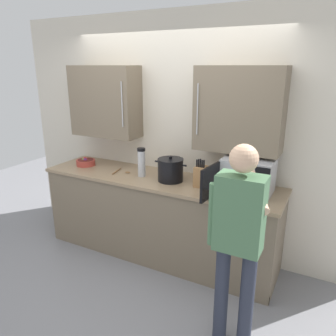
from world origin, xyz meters
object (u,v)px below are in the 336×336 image
object	(u,v)px
microwave_oven	(245,175)
knife_block	(201,176)
thermos_flask	(142,162)
wooden_spoon	(122,172)
fruit_bowl	(86,162)
person_figure	(238,232)
stock_pot	(171,170)

from	to	relation	value
microwave_oven	knife_block	xyz separation A→B (m)	(-0.44, -0.06, -0.06)
knife_block	thermos_flask	xyz separation A→B (m)	(-0.71, -0.01, 0.05)
wooden_spoon	knife_block	xyz separation A→B (m)	(0.98, 0.01, 0.10)
thermos_flask	knife_block	bearing A→B (deg)	1.14
fruit_bowl	knife_block	distance (m)	1.55
knife_block	person_figure	size ratio (longest dim) A/B	0.18
fruit_bowl	stock_pot	distance (m)	1.20
knife_block	person_figure	distance (m)	1.06
microwave_oven	thermos_flask	bearing A→B (deg)	-176.53
microwave_oven	stock_pot	bearing A→B (deg)	-176.11
knife_block	fruit_bowl	bearing A→B (deg)	179.28
microwave_oven	person_figure	size ratio (longest dim) A/B	0.43
stock_pot	wooden_spoon	bearing A→B (deg)	-178.91
thermos_flask	stock_pot	bearing A→B (deg)	2.54
stock_pot	knife_block	bearing A→B (deg)	-0.28
stock_pot	person_figure	bearing A→B (deg)	-40.37
wooden_spoon	thermos_flask	world-z (taller)	thermos_flask
microwave_oven	knife_block	size ratio (longest dim) A/B	2.37
microwave_oven	person_figure	distance (m)	0.93
wooden_spoon	fruit_bowl	distance (m)	0.57
fruit_bowl	knife_block	world-z (taller)	knife_block
fruit_bowl	knife_block	xyz separation A→B (m)	(1.55, -0.02, 0.07)
microwave_oven	stock_pot	xyz separation A→B (m)	(-0.79, -0.05, -0.05)
wooden_spoon	knife_block	size ratio (longest dim) A/B	0.75
wooden_spoon	thermos_flask	bearing A→B (deg)	-0.79
microwave_oven	stock_pot	distance (m)	0.79
fruit_bowl	knife_block	size ratio (longest dim) A/B	0.78
wooden_spoon	thermos_flask	size ratio (longest dim) A/B	0.69
microwave_oven	thermos_flask	size ratio (longest dim) A/B	2.16
microwave_oven	fruit_bowl	distance (m)	1.99
microwave_oven	knife_block	bearing A→B (deg)	-172.80
wooden_spoon	stock_pot	size ratio (longest dim) A/B	0.60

